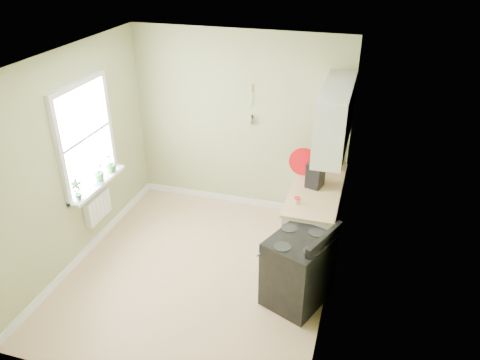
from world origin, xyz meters
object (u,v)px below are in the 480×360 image
(stove, at_px, (298,270))
(coffee_maker, at_px, (315,175))
(stand_mixer, at_px, (324,158))
(kettle, at_px, (304,164))

(stove, distance_m, coffee_maker, 1.32)
(stove, bearing_deg, coffee_maker, 91.24)
(stove, height_order, stand_mixer, stand_mixer)
(coffee_maker, bearing_deg, stand_mixer, 86.45)
(stand_mixer, distance_m, kettle, 0.30)
(stove, height_order, kettle, kettle)
(stand_mixer, xyz_separation_m, coffee_maker, (-0.04, -0.57, 0.01))
(stand_mixer, xyz_separation_m, kettle, (-0.24, -0.17, -0.06))
(kettle, bearing_deg, stand_mixer, 36.22)
(kettle, height_order, coffee_maker, coffee_maker)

